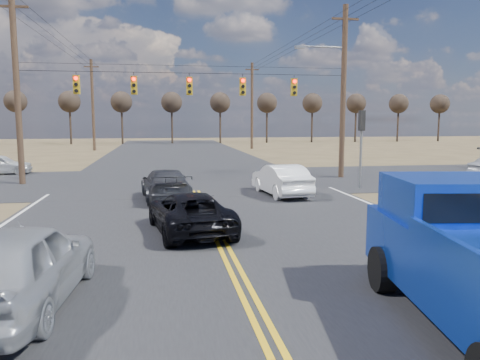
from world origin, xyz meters
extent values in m
plane|color=brown|center=(0.00, 0.00, 0.00)|extent=(160.00, 160.00, 0.00)
cube|color=#28282B|center=(0.00, 10.00, 0.00)|extent=(14.00, 120.00, 0.02)
cube|color=#28282B|center=(0.00, 18.00, 0.00)|extent=(120.00, 12.00, 0.02)
cylinder|color=#473323|center=(-9.00, 18.00, 5.00)|extent=(0.32, 0.32, 10.00)
cube|color=#473323|center=(-9.00, 18.00, 9.20)|extent=(1.60, 0.12, 0.12)
cylinder|color=#473323|center=(9.00, 18.00, 5.00)|extent=(0.32, 0.32, 10.00)
cube|color=#473323|center=(9.00, 18.00, 9.20)|extent=(1.60, 0.12, 0.12)
cylinder|color=black|center=(0.00, 18.00, 6.00)|extent=(18.00, 0.02, 0.02)
cylinder|color=black|center=(0.00, 18.00, 6.40)|extent=(18.00, 0.02, 0.02)
cube|color=#B28C14|center=(-6.00, 18.00, 5.30)|extent=(0.34, 0.24, 1.00)
cylinder|color=#FF0C05|center=(-6.00, 17.86, 5.63)|extent=(0.20, 0.06, 0.20)
cylinder|color=black|center=(-6.00, 17.86, 5.30)|extent=(0.20, 0.06, 0.20)
cylinder|color=black|center=(-6.00, 17.86, 4.97)|extent=(0.20, 0.06, 0.20)
cube|color=black|center=(-6.00, 17.83, 5.74)|extent=(0.24, 0.14, 0.03)
cube|color=#B28C14|center=(-3.00, 18.00, 5.30)|extent=(0.34, 0.24, 1.00)
cylinder|color=#FF0C05|center=(-3.00, 17.86, 5.63)|extent=(0.20, 0.06, 0.20)
cylinder|color=black|center=(-3.00, 17.86, 5.30)|extent=(0.20, 0.06, 0.20)
cylinder|color=black|center=(-3.00, 17.86, 4.97)|extent=(0.20, 0.06, 0.20)
cube|color=black|center=(-3.00, 17.83, 5.74)|extent=(0.24, 0.14, 0.03)
cube|color=#B28C14|center=(0.00, 18.00, 5.30)|extent=(0.34, 0.24, 1.00)
cylinder|color=#FF0C05|center=(0.00, 17.86, 5.63)|extent=(0.20, 0.06, 0.20)
cylinder|color=black|center=(0.00, 17.86, 5.30)|extent=(0.20, 0.06, 0.20)
cylinder|color=black|center=(0.00, 17.86, 4.97)|extent=(0.20, 0.06, 0.20)
cube|color=black|center=(0.00, 17.83, 5.74)|extent=(0.24, 0.14, 0.03)
cube|color=#B28C14|center=(3.00, 18.00, 5.30)|extent=(0.34, 0.24, 1.00)
cylinder|color=#FF0C05|center=(3.00, 17.86, 5.63)|extent=(0.20, 0.06, 0.20)
cylinder|color=black|center=(3.00, 17.86, 5.30)|extent=(0.20, 0.06, 0.20)
cylinder|color=black|center=(3.00, 17.86, 4.97)|extent=(0.20, 0.06, 0.20)
cube|color=black|center=(3.00, 17.83, 5.74)|extent=(0.24, 0.14, 0.03)
cube|color=#B28C14|center=(6.00, 18.00, 5.30)|extent=(0.34, 0.24, 1.00)
cylinder|color=#FF0C05|center=(6.00, 17.86, 5.63)|extent=(0.20, 0.06, 0.20)
cylinder|color=black|center=(6.00, 17.86, 5.30)|extent=(0.20, 0.06, 0.20)
cylinder|color=black|center=(6.00, 17.86, 4.97)|extent=(0.20, 0.06, 0.20)
cube|color=black|center=(6.00, 17.83, 5.74)|extent=(0.24, 0.14, 0.03)
cylinder|color=slate|center=(8.20, 13.50, 1.60)|extent=(0.12, 0.12, 3.20)
cube|color=black|center=(8.20, 13.50, 3.40)|extent=(0.24, 0.34, 1.00)
cylinder|color=slate|center=(7.60, 18.00, 7.60)|extent=(2.80, 0.10, 0.10)
cube|color=slate|center=(6.30, 18.00, 7.55)|extent=(0.55, 0.22, 0.14)
cylinder|color=#473323|center=(-9.00, 46.00, 5.00)|extent=(0.32, 0.32, 10.00)
cube|color=#473323|center=(-9.00, 46.00, 9.20)|extent=(1.60, 0.12, 0.12)
cylinder|color=#473323|center=(9.00, 46.00, 5.00)|extent=(0.32, 0.32, 10.00)
cube|color=#473323|center=(9.00, 46.00, 9.20)|extent=(1.60, 0.12, 0.12)
cylinder|color=black|center=(-8.30, 17.00, 9.30)|extent=(0.02, 58.00, 0.02)
cylinder|color=black|center=(8.30, 17.00, 9.30)|extent=(0.02, 58.00, 0.02)
cylinder|color=black|center=(9.00, 17.00, 9.30)|extent=(0.02, 58.00, 0.02)
cylinder|color=black|center=(9.70, 17.00, 9.30)|extent=(0.02, 58.00, 0.02)
cylinder|color=#33261C|center=(-21.00, 60.00, 2.75)|extent=(0.28, 0.28, 5.50)
sphere|color=#2D231C|center=(-21.00, 60.00, 5.90)|extent=(3.00, 3.00, 3.00)
cylinder|color=#33261C|center=(-14.00, 60.00, 2.75)|extent=(0.28, 0.28, 5.50)
sphere|color=#2D231C|center=(-14.00, 60.00, 5.90)|extent=(3.00, 3.00, 3.00)
cylinder|color=#33261C|center=(-7.00, 60.00, 2.75)|extent=(0.28, 0.28, 5.50)
sphere|color=#2D231C|center=(-7.00, 60.00, 5.90)|extent=(3.00, 3.00, 3.00)
cylinder|color=#33261C|center=(0.00, 60.00, 2.75)|extent=(0.28, 0.28, 5.50)
sphere|color=#2D231C|center=(0.00, 60.00, 5.90)|extent=(3.00, 3.00, 3.00)
cylinder|color=#33261C|center=(7.00, 60.00, 2.75)|extent=(0.28, 0.28, 5.50)
sphere|color=#2D231C|center=(7.00, 60.00, 5.90)|extent=(3.00, 3.00, 3.00)
cylinder|color=#33261C|center=(14.00, 60.00, 2.75)|extent=(0.28, 0.28, 5.50)
sphere|color=#2D231C|center=(14.00, 60.00, 5.90)|extent=(3.00, 3.00, 3.00)
cylinder|color=#33261C|center=(21.00, 60.00, 2.75)|extent=(0.28, 0.28, 5.50)
sphere|color=#2D231C|center=(21.00, 60.00, 5.90)|extent=(3.00, 3.00, 3.00)
cylinder|color=#33261C|center=(28.00, 60.00, 2.75)|extent=(0.28, 0.28, 5.50)
sphere|color=#2D231C|center=(28.00, 60.00, 5.90)|extent=(3.00, 3.00, 3.00)
cylinder|color=#33261C|center=(35.00, 60.00, 2.75)|extent=(0.28, 0.28, 5.50)
sphere|color=#2D231C|center=(35.00, 60.00, 5.90)|extent=(3.00, 3.00, 3.00)
cylinder|color=#33261C|center=(42.00, 60.00, 2.75)|extent=(0.28, 0.28, 5.50)
sphere|color=#2D231C|center=(42.00, 60.00, 5.90)|extent=(3.00, 3.00, 3.00)
cylinder|color=black|center=(2.74, 0.06, 0.46)|extent=(0.50, 0.96, 0.92)
cube|color=#1039B5|center=(3.76, -0.50, 1.97)|extent=(2.38, 2.23, 0.82)
cube|color=black|center=(3.62, -1.44, 1.97)|extent=(1.82, 0.34, 0.51)
cube|color=#1039B5|center=(2.26, -3.17, 1.72)|extent=(0.67, 3.75, 0.23)
imported|color=#AEB2B7|center=(-4.24, 0.39, 0.81)|extent=(2.35, 4.92, 1.62)
imported|color=black|center=(-0.80, 5.69, 0.63)|extent=(2.73, 4.79, 1.26)
imported|color=white|center=(3.77, 12.18, 0.71)|extent=(1.95, 4.47, 1.43)
imported|color=#37373C|center=(-1.46, 11.70, 0.67)|extent=(2.31, 4.79, 1.35)
imported|color=silver|center=(-11.69, 23.00, 0.64)|extent=(1.82, 3.89, 1.29)
camera|label=1|loc=(-1.62, -8.45, 3.46)|focal=35.00mm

